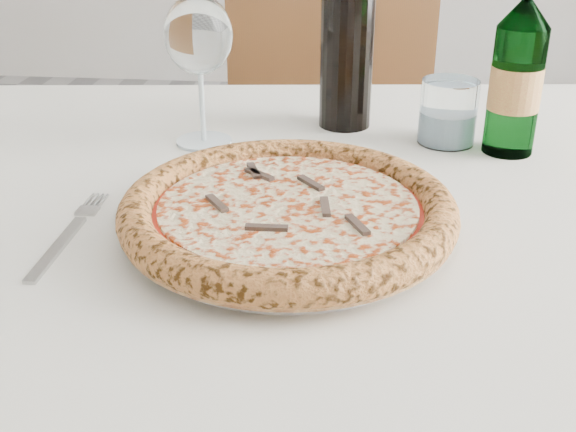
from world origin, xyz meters
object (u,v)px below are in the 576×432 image
object	(u,v)px
plate	(288,226)
tumbler	(448,116)
chair_far	(334,149)
wine_glass	(198,38)
pizza	(288,210)
beer_bottle	(517,76)
wine_bottle	(347,35)
dining_table	(296,257)

from	to	relation	value
plate	tumbler	distance (m)	0.34
chair_far	wine_glass	distance (m)	0.71
pizza	beer_bottle	xyz separation A→B (m)	(0.26, 0.26, 0.07)
plate	tumbler	size ratio (longest dim) A/B	3.48
pizza	wine_glass	world-z (taller)	wine_glass
chair_far	wine_bottle	bearing A→B (deg)	-86.56
chair_far	plate	distance (m)	0.87
beer_bottle	plate	bearing A→B (deg)	-134.91
plate	beer_bottle	distance (m)	0.38
plate	tumbler	world-z (taller)	tumbler
tumbler	beer_bottle	xyz separation A→B (m)	(0.08, -0.03, 0.06)
chair_far	tumbler	xyz separation A→B (m)	(0.17, -0.55, 0.26)
wine_glass	dining_table	bearing A→B (deg)	-47.71
wine_glass	beer_bottle	bearing A→B (deg)	1.19
wine_glass	wine_bottle	bearing A→B (deg)	26.81
dining_table	beer_bottle	size ratio (longest dim) A/B	6.46
plate	pizza	distance (m)	0.02
chair_far	wine_bottle	size ratio (longest dim) A/B	3.10
wine_glass	beer_bottle	world-z (taller)	beer_bottle
dining_table	pizza	world-z (taller)	pizza
chair_far	pizza	bearing A→B (deg)	-91.14
plate	pizza	xyz separation A→B (m)	(-0.00, -0.00, 0.02)
dining_table	pizza	xyz separation A→B (m)	(-0.00, -0.10, 0.11)
dining_table	pizza	bearing A→B (deg)	-90.00
plate	wine_bottle	world-z (taller)	wine_bottle
pizza	chair_far	bearing A→B (deg)	88.86
dining_table	chair_far	world-z (taller)	chair_far
dining_table	wine_bottle	bearing A→B (deg)	79.42
chair_far	pizza	size ratio (longest dim) A/B	2.74
plate	pizza	size ratio (longest dim) A/B	0.87
plate	dining_table	bearing A→B (deg)	90.00
pizza	wine_bottle	world-z (taller)	wine_bottle
tumbler	wine_bottle	distance (m)	0.18
dining_table	wine_glass	world-z (taller)	wine_glass
wine_glass	wine_bottle	size ratio (longest dim) A/B	0.65
chair_far	beer_bottle	xyz separation A→B (m)	(0.24, -0.58, 0.32)
dining_table	wine_glass	bearing A→B (deg)	132.29
wine_bottle	tumbler	bearing A→B (deg)	-23.08
chair_far	wine_glass	size ratio (longest dim) A/B	4.77
wine_glass	tumbler	world-z (taller)	wine_glass
plate	wine_glass	bearing A→B (deg)	118.85
chair_far	tumbler	distance (m)	0.63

